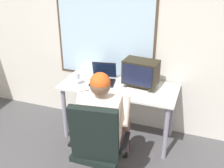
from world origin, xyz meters
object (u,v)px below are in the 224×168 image
laptop (103,76)px  crt_monitor (141,73)px  desk (119,94)px  person_seated (104,122)px  office_chair (97,144)px  wine_glass (77,77)px

laptop → crt_monitor: bearing=-3.1°
crt_monitor → laptop: bearing=176.9°
desk → crt_monitor: size_ratio=3.34×
person_seated → crt_monitor: 0.81m
office_chair → person_seated: bearing=96.8°
laptop → wine_glass: size_ratio=2.27×
office_chair → person_seated: (-0.03, 0.26, 0.07)m
office_chair → desk: bearing=96.1°
desk → wine_glass: bearing=-164.2°
crt_monitor → office_chair: bearing=-98.7°
crt_monitor → wine_glass: (-0.75, -0.19, -0.09)m
desk → person_seated: bearing=-84.2°
crt_monitor → laptop: 0.51m
wine_glass → crt_monitor: bearing=14.0°
person_seated → laptop: person_seated is taller
person_seated → office_chair: bearing=-83.2°
office_chair → laptop: bearing=108.0°
person_seated → wine_glass: 0.81m
desk → person_seated: (0.07, -0.69, 0.03)m
office_chair → wine_glass: 1.04m
office_chair → wine_glass: size_ratio=6.88×
crt_monitor → laptop: crt_monitor is taller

